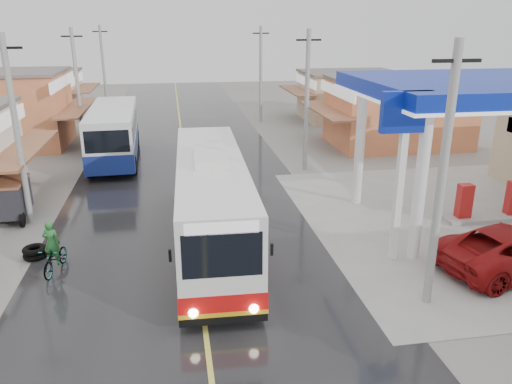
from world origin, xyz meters
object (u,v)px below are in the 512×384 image
at_px(cyclist, 55,255).
at_px(tricycle_near, 9,198).
at_px(tyre_stack, 35,252).
at_px(coach_bus, 211,201).
at_px(second_bus, 114,133).

bearing_deg(cyclist, tricycle_near, 129.89).
bearing_deg(tyre_stack, cyclist, -51.59).
xyz_separation_m(coach_bus, tyre_stack, (-6.66, -0.08, -1.60)).
bearing_deg(tyre_stack, second_bus, 83.02).
distance_m(tricycle_near, tyre_stack, 4.63).
bearing_deg(tricycle_near, cyclist, -63.32).
relative_size(cyclist, tricycle_near, 0.84).
height_order(tricycle_near, tyre_stack, tricycle_near).
bearing_deg(second_bus, tricycle_near, -112.55).
xyz_separation_m(second_bus, tricycle_near, (-3.62, -9.59, -0.74)).
distance_m(second_bus, tricycle_near, 10.27).
bearing_deg(coach_bus, cyclist, -164.67).
xyz_separation_m(coach_bus, second_bus, (-4.98, 13.64, -0.05)).
distance_m(second_bus, tyre_stack, 13.91).
distance_m(coach_bus, second_bus, 14.52).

